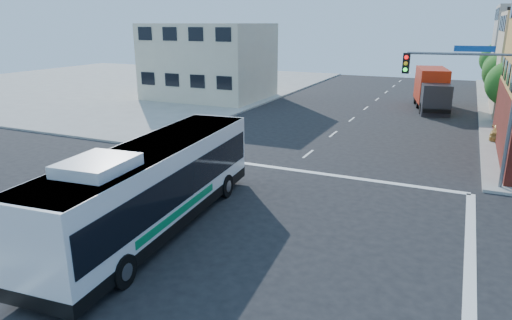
% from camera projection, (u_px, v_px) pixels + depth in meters
% --- Properties ---
extents(ground, '(120.00, 120.00, 0.00)m').
position_uv_depth(ground, '(203.00, 237.00, 17.77)').
color(ground, black).
rests_on(ground, ground).
extents(sidewalk_nw, '(50.00, 50.00, 0.15)m').
position_uv_depth(sidewalk_nw, '(114.00, 84.00, 62.17)').
color(sidewalk_nw, gray).
rests_on(sidewalk_nw, ground).
extents(building_west, '(12.06, 10.06, 8.00)m').
position_uv_depth(building_west, '(209.00, 62.00, 49.51)').
color(building_west, beige).
rests_on(building_west, ground).
extents(signal_mast_ne, '(7.91, 1.13, 8.07)m').
position_uv_depth(signal_mast_ne, '(475.00, 89.00, 21.98)').
color(signal_mast_ne, slate).
rests_on(signal_mast_ne, ground).
extents(street_tree_a, '(3.60, 3.60, 5.53)m').
position_uv_depth(street_tree_a, '(511.00, 81.00, 36.33)').
color(street_tree_a, '#3A2415').
rests_on(street_tree_a, ground).
extents(street_tree_b, '(3.80, 3.80, 5.79)m').
position_uv_depth(street_tree_b, '(505.00, 70.00, 43.25)').
color(street_tree_b, '#3A2415').
rests_on(street_tree_b, ground).
extents(street_tree_c, '(3.40, 3.40, 5.29)m').
position_uv_depth(street_tree_c, '(500.00, 66.00, 50.30)').
color(street_tree_c, '#3A2415').
rests_on(street_tree_c, ground).
extents(street_tree_d, '(4.00, 4.00, 6.03)m').
position_uv_depth(street_tree_d, '(498.00, 58.00, 57.15)').
color(street_tree_d, '#3A2415').
rests_on(street_tree_d, ground).
extents(transit_bus, '(3.94, 13.14, 3.83)m').
position_uv_depth(transit_bus, '(154.00, 185.00, 18.03)').
color(transit_bus, black).
rests_on(transit_bus, ground).
extents(box_truck, '(4.02, 8.81, 3.83)m').
position_uv_depth(box_truck, '(432.00, 90.00, 43.76)').
color(box_truck, '#25262A').
rests_on(box_truck, ground).
extents(parked_car, '(2.50, 4.72, 1.53)m').
position_uv_depth(parked_car, '(507.00, 129.00, 32.64)').
color(parked_car, gold).
rests_on(parked_car, ground).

